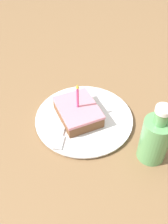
{
  "coord_description": "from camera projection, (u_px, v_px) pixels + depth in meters",
  "views": [
    {
      "loc": [
        -0.22,
        -0.47,
        0.57
      ],
      "look_at": [
        -0.01,
        0.02,
        0.03
      ],
      "focal_mm": 42.0,
      "sensor_mm": 36.0,
      "label": 1
    }
  ],
  "objects": [
    {
      "name": "ground_plane",
      "position": [
        90.0,
        128.0,
        0.78
      ],
      "size": [
        2.4,
        2.4,
        0.04
      ],
      "color": "brown",
      "rests_on": "ground"
    },
    {
      "name": "plate",
      "position": [
        84.0,
        118.0,
        0.77
      ],
      "size": [
        0.29,
        0.29,
        0.01
      ],
      "color": "silver",
      "rests_on": "ground_plane"
    },
    {
      "name": "cake_slice",
      "position": [
        78.0,
        112.0,
        0.75
      ],
      "size": [
        0.11,
        0.14,
        0.12
      ],
      "color": "brown",
      "rests_on": "plate"
    },
    {
      "name": "fork",
      "position": [
        63.0,
        127.0,
        0.74
      ],
      "size": [
        0.11,
        0.17,
        0.0
      ],
      "color": "#B2B2B7",
      "rests_on": "plate"
    },
    {
      "name": "bottle",
      "position": [
        155.0,
        138.0,
        0.64
      ],
      "size": [
        0.07,
        0.07,
        0.17
      ],
      "color": "#599959",
      "rests_on": "ground_plane"
    }
  ]
}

